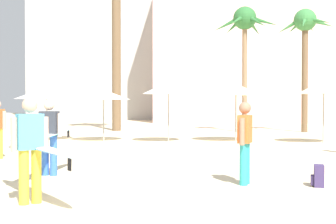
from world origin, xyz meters
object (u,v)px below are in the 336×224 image
object	(u,v)px
palm_tree_left	(305,33)
cafe_umbrella_1	(47,93)
cafe_umbrella_6	(103,95)
cafe_umbrella_3	(236,90)
backpack	(318,176)
cafe_umbrella_0	(324,87)
person_far_right	(33,146)
person_far_left	(245,139)
palm_tree_center	(245,27)
person_near_right	(48,135)
cafe_umbrella_2	(168,88)

from	to	relation	value
palm_tree_left	cafe_umbrella_1	size ratio (longest dim) A/B	2.47
cafe_umbrella_1	cafe_umbrella_6	world-z (taller)	cafe_umbrella_1
cafe_umbrella_3	backpack	bearing A→B (deg)	-87.70
cafe_umbrella_0	cafe_umbrella_1	world-z (taller)	cafe_umbrella_0
person_far_right	person_far_left	size ratio (longest dim) A/B	1.63
palm_tree_center	person_far_right	size ratio (longest dim) A/B	2.52
backpack	person_far_left	bearing A→B (deg)	5.12
cafe_umbrella_1	backpack	bearing A→B (deg)	-51.48
person_near_right	person_far_right	size ratio (longest dim) A/B	1.15
cafe_umbrella_0	person_far_right	bearing A→B (deg)	-126.17
cafe_umbrella_0	backpack	distance (m)	10.05
cafe_umbrella_0	backpack	bearing A→B (deg)	-107.36
palm_tree_left	cafe_umbrella_6	bearing A→B (deg)	-148.67
cafe_umbrella_0	person_near_right	bearing A→B (deg)	-135.51
person_far_left	palm_tree_left	bearing A→B (deg)	91.33
cafe_umbrella_6	backpack	size ratio (longest dim) A/B	5.40
palm_tree_center	person_near_right	distance (m)	16.82
cafe_umbrella_2	cafe_umbrella_3	bearing A→B (deg)	7.76
cafe_umbrella_1	cafe_umbrella_2	bearing A→B (deg)	-7.90
palm_tree_left	person_far_right	world-z (taller)	palm_tree_left
cafe_umbrella_0	cafe_umbrella_6	size ratio (longest dim) A/B	1.09
person_far_right	cafe_umbrella_3	bearing A→B (deg)	-55.55
cafe_umbrella_6	backpack	bearing A→B (deg)	-59.89
cafe_umbrella_6	person_far_right	distance (m)	11.72
cafe_umbrella_0	person_far_right	xyz separation A→B (m)	(-7.99, -10.93, -1.28)
backpack	person_far_left	distance (m)	1.56
cafe_umbrella_1	cafe_umbrella_2	xyz separation A→B (m)	(5.18, -0.72, 0.20)
palm_tree_left	person_far_right	size ratio (longest dim) A/B	2.48
cafe_umbrella_6	person_far_right	size ratio (longest dim) A/B	0.85
backpack	person_far_left	xyz separation A→B (m)	(-1.39, 0.18, 0.69)
cafe_umbrella_0	person_far_left	size ratio (longest dim) A/B	1.51
cafe_umbrella_1	backpack	xyz separation A→B (m)	(8.35, -10.49, -1.79)
palm_tree_center	cafe_umbrella_6	world-z (taller)	palm_tree_center
cafe_umbrella_3	cafe_umbrella_6	world-z (taller)	cafe_umbrella_3
palm_tree_center	cafe_umbrella_1	xyz separation A→B (m)	(-9.08, -5.45, -3.60)
cafe_umbrella_0	backpack	size ratio (longest dim) A/B	5.87
cafe_umbrella_2	person_far_left	distance (m)	9.84
cafe_umbrella_0	person_near_right	world-z (taller)	cafe_umbrella_0
cafe_umbrella_1	person_near_right	xyz separation A→B (m)	(2.79, -9.43, -1.08)
cafe_umbrella_0	person_far_left	distance (m)	10.27
backpack	person_far_right	bearing A→B (deg)	29.37
palm_tree_left	cafe_umbrella_3	bearing A→B (deg)	-126.31
palm_tree_left	backpack	world-z (taller)	palm_tree_left
palm_tree_left	person_near_right	bearing A→B (deg)	-122.35
person_near_right	palm_tree_center	bearing A→B (deg)	167.44
cafe_umbrella_2	person_far_left	xyz separation A→B (m)	(1.78, -9.59, -1.30)
cafe_umbrella_2	person_near_right	bearing A→B (deg)	-105.35
backpack	cafe_umbrella_6	bearing A→B (deg)	-47.34
cafe_umbrella_3	cafe_umbrella_2	bearing A→B (deg)	-172.24
person_near_right	person_far_right	bearing A→B (deg)	21.40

